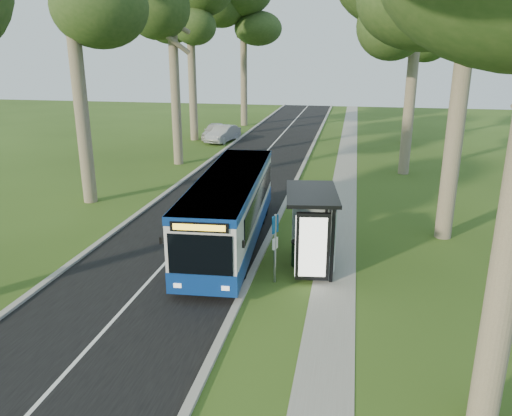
{
  "coord_description": "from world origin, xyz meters",
  "views": [
    {
      "loc": [
        3.36,
        -15.85,
        7.88
      ],
      "look_at": [
        -0.45,
        3.61,
        1.6
      ],
      "focal_mm": 35.0,
      "sensor_mm": 36.0,
      "label": 1
    }
  ],
  "objects_px": {
    "bus": "(231,209)",
    "litter_bin": "(298,253)",
    "bus_shelter": "(314,218)",
    "bus_stop_sign": "(275,241)",
    "car_white": "(215,131)",
    "car_silver": "(223,134)"
  },
  "relations": [
    {
      "from": "bus",
      "to": "litter_bin",
      "type": "distance_m",
      "value": 3.73
    },
    {
      "from": "bus",
      "to": "litter_bin",
      "type": "xyz_separation_m",
      "value": [
        3.09,
        -1.83,
        -1.03
      ]
    },
    {
      "from": "bus_shelter",
      "to": "bus",
      "type": "bearing_deg",
      "value": 141.15
    },
    {
      "from": "bus_stop_sign",
      "to": "bus_shelter",
      "type": "distance_m",
      "value": 1.8
    },
    {
      "from": "bus",
      "to": "litter_bin",
      "type": "relative_size",
      "value": 11.36
    },
    {
      "from": "litter_bin",
      "to": "car_white",
      "type": "bearing_deg",
      "value": 111.84
    },
    {
      "from": "car_white",
      "to": "car_silver",
      "type": "height_order",
      "value": "same"
    },
    {
      "from": "litter_bin",
      "to": "car_silver",
      "type": "relative_size",
      "value": 0.22
    },
    {
      "from": "car_white",
      "to": "litter_bin",
      "type": "bearing_deg",
      "value": -70.54
    },
    {
      "from": "bus",
      "to": "bus_shelter",
      "type": "xyz_separation_m",
      "value": [
        3.66,
        -2.21,
        0.55
      ]
    },
    {
      "from": "bus",
      "to": "bus_stop_sign",
      "type": "distance_m",
      "value": 4.2
    },
    {
      "from": "bus_shelter",
      "to": "litter_bin",
      "type": "xyz_separation_m",
      "value": [
        -0.58,
        0.38,
        -1.57
      ]
    },
    {
      "from": "bus_shelter",
      "to": "litter_bin",
      "type": "bearing_deg",
      "value": 138.8
    },
    {
      "from": "bus",
      "to": "litter_bin",
      "type": "bearing_deg",
      "value": -34.6
    },
    {
      "from": "bus_stop_sign",
      "to": "litter_bin",
      "type": "height_order",
      "value": "bus_stop_sign"
    },
    {
      "from": "car_white",
      "to": "car_silver",
      "type": "distance_m",
      "value": 1.81
    },
    {
      "from": "bus_shelter",
      "to": "car_white",
      "type": "height_order",
      "value": "bus_shelter"
    },
    {
      "from": "car_silver",
      "to": "bus_shelter",
      "type": "bearing_deg",
      "value": -56.83
    },
    {
      "from": "car_white",
      "to": "bus_stop_sign",
      "type": "bearing_deg",
      "value": -72.8
    },
    {
      "from": "bus_stop_sign",
      "to": "bus_shelter",
      "type": "xyz_separation_m",
      "value": [
        1.23,
        1.21,
        0.5
      ]
    },
    {
      "from": "bus_stop_sign",
      "to": "car_white",
      "type": "xyz_separation_m",
      "value": [
        -10.2,
        28.69,
        -0.85
      ]
    },
    {
      "from": "car_white",
      "to": "bus_shelter",
      "type": "bearing_deg",
      "value": -69.78
    }
  ]
}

